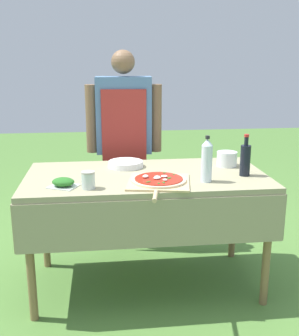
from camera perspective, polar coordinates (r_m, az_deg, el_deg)
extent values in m
plane|color=#517F38|center=(2.94, -0.42, -15.31)|extent=(12.00, 12.00, 0.00)
cube|color=gray|center=(2.65, -0.45, -1.23)|extent=(1.50, 0.77, 0.04)
cube|color=gray|center=(2.33, 0.59, -7.59)|extent=(1.50, 0.01, 0.28)
cube|color=gray|center=(3.06, -1.23, -2.07)|extent=(1.50, 0.01, 0.28)
cube|color=gray|center=(2.72, -16.48, -4.88)|extent=(0.01, 0.77, 0.28)
cube|color=gray|center=(2.87, 14.72, -3.74)|extent=(0.01, 0.77, 0.28)
cylinder|color=olive|center=(2.50, -15.85, -12.18)|extent=(0.05, 0.05, 0.73)
cylinder|color=olive|center=(2.65, 15.63, -10.60)|extent=(0.05, 0.05, 0.73)
cylinder|color=olive|center=(3.09, -14.02, -6.75)|extent=(0.05, 0.05, 0.73)
cylinder|color=olive|center=(3.21, 11.32, -5.76)|extent=(0.05, 0.05, 0.73)
cylinder|color=#4C4C51|center=(3.36, -2.03, -4.18)|extent=(0.11, 0.11, 0.76)
cylinder|color=#4C4C51|center=(3.36, -4.61, -4.22)|extent=(0.11, 0.11, 0.76)
cube|color=#4C7099|center=(3.21, -3.50, 7.15)|extent=(0.42, 0.20, 0.57)
cube|color=#9E2D28|center=(3.15, -3.43, 3.05)|extent=(0.33, 0.03, 0.83)
cylinder|color=brown|center=(3.22, 0.85, 6.75)|extent=(0.09, 0.09, 0.51)
cylinder|color=brown|center=(3.22, -7.83, 6.62)|extent=(0.09, 0.09, 0.51)
sphere|color=brown|center=(3.18, -3.61, 14.16)|extent=(0.17, 0.17, 0.17)
cube|color=#D1B27F|center=(2.46, 1.26, -1.90)|extent=(0.41, 0.41, 0.01)
cylinder|color=#D1B27F|center=(2.21, 0.91, -3.81)|extent=(0.05, 0.16, 0.02)
cylinder|color=beige|center=(2.46, 1.26, -1.63)|extent=(0.32, 0.32, 0.01)
cylinder|color=#B22819|center=(2.45, 1.26, -1.44)|extent=(0.28, 0.28, 0.00)
ellipsoid|color=white|center=(2.45, 1.04, -1.21)|extent=(0.05, 0.05, 0.01)
ellipsoid|color=white|center=(2.44, 1.17, -1.29)|extent=(0.05, 0.05, 0.01)
ellipsoid|color=white|center=(2.46, -0.55, -1.13)|extent=(0.05, 0.05, 0.02)
ellipsoid|color=white|center=(2.40, 2.12, -1.60)|extent=(0.04, 0.04, 0.01)
ellipsoid|color=white|center=(2.44, 1.02, -1.33)|extent=(0.06, 0.05, 0.01)
ellipsoid|color=white|center=(2.47, 2.00, -1.12)|extent=(0.04, 0.04, 0.01)
ellipsoid|color=#286B23|center=(2.35, 1.25, -2.08)|extent=(0.02, 0.03, 0.00)
ellipsoid|color=#286B23|center=(2.45, 2.68, -1.35)|extent=(0.04, 0.04, 0.00)
ellipsoid|color=#286B23|center=(2.37, 1.93, -1.95)|extent=(0.02, 0.03, 0.00)
ellipsoid|color=#286B23|center=(2.56, 2.01, -0.64)|extent=(0.03, 0.03, 0.00)
ellipsoid|color=#286B23|center=(2.53, 3.30, -0.85)|extent=(0.01, 0.03, 0.00)
ellipsoid|color=#286B23|center=(2.38, -0.17, -1.88)|extent=(0.04, 0.03, 0.00)
cylinder|color=black|center=(2.65, 12.83, 0.98)|extent=(0.06, 0.06, 0.19)
cylinder|color=black|center=(2.63, 12.98, 3.56)|extent=(0.03, 0.03, 0.05)
cylinder|color=#B22823|center=(2.62, 13.03, 4.30)|extent=(0.03, 0.03, 0.02)
cylinder|color=silver|center=(2.48, 7.75, 0.58)|extent=(0.07, 0.07, 0.22)
cone|color=silver|center=(2.45, 7.85, 3.49)|extent=(0.07, 0.07, 0.04)
cylinder|color=#232326|center=(2.45, 7.88, 4.15)|extent=(0.03, 0.03, 0.02)
cube|color=silver|center=(2.44, -11.57, -2.45)|extent=(0.19, 0.18, 0.01)
ellipsoid|color=#286B23|center=(2.43, -11.61, -1.85)|extent=(0.16, 0.15, 0.05)
cylinder|color=silver|center=(2.88, 10.43, 1.21)|extent=(0.14, 0.14, 0.10)
cylinder|color=white|center=(2.82, -3.24, 0.20)|extent=(0.24, 0.24, 0.00)
cylinder|color=white|center=(2.82, -3.24, 0.30)|extent=(0.24, 0.24, 0.00)
cylinder|color=white|center=(2.82, -3.25, 0.40)|extent=(0.24, 0.24, 0.00)
cylinder|color=white|center=(2.82, -3.25, 0.49)|extent=(0.23, 0.23, 0.00)
cylinder|color=white|center=(2.82, -3.25, 0.59)|extent=(0.23, 0.23, 0.00)
cylinder|color=white|center=(2.81, -3.25, 0.69)|extent=(0.23, 0.23, 0.00)
cylinder|color=white|center=(2.81, -3.25, 0.79)|extent=(0.23, 0.23, 0.00)
cylinder|color=white|center=(2.81, -3.25, 0.89)|extent=(0.23, 0.23, 0.00)
cylinder|color=silver|center=(2.37, -8.28, -1.75)|extent=(0.08, 0.08, 0.09)
cylinder|color=#B22819|center=(2.37, -8.27, -2.06)|extent=(0.07, 0.07, 0.06)
cylinder|color=#B7B2A3|center=(2.35, -8.33, -0.59)|extent=(0.08, 0.08, 0.01)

